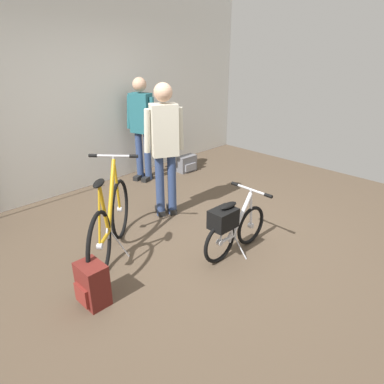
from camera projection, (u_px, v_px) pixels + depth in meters
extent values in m
plane|color=brown|center=(200.00, 240.00, 4.08)|extent=(6.77, 6.77, 0.00)
cube|color=white|center=(77.00, 82.00, 5.03)|extent=(6.77, 0.10, 3.18)
torus|color=black|center=(251.00, 225.00, 3.94)|extent=(0.46, 0.05, 0.46)
cylinder|color=#B7B7BC|center=(251.00, 225.00, 3.94)|extent=(0.06, 0.05, 0.06)
torus|color=black|center=(220.00, 242.00, 3.61)|extent=(0.46, 0.05, 0.46)
cylinder|color=#B7B7BC|center=(220.00, 242.00, 3.61)|extent=(0.06, 0.05, 0.06)
cylinder|color=silver|center=(226.00, 239.00, 3.67)|extent=(0.20, 0.04, 0.05)
cylinder|color=silver|center=(241.00, 215.00, 3.75)|extent=(0.32, 0.05, 0.45)
cylinder|color=silver|center=(230.00, 222.00, 3.64)|extent=(0.12, 0.04, 0.38)
cylinder|color=silver|center=(226.00, 239.00, 3.67)|extent=(0.20, 0.03, 0.04)
cylinder|color=silver|center=(251.00, 210.00, 3.85)|extent=(0.07, 0.03, 0.41)
cylinder|color=silver|center=(224.00, 225.00, 3.57)|extent=(0.14, 0.02, 0.37)
ellipsoid|color=black|center=(228.00, 206.00, 3.53)|extent=(0.22, 0.10, 0.05)
cylinder|color=#B7B7BC|center=(251.00, 191.00, 3.74)|extent=(0.03, 0.03, 0.04)
cylinder|color=#B7B7BC|center=(251.00, 190.00, 3.74)|extent=(0.04, 0.44, 0.03)
cylinder|color=black|center=(268.00, 196.00, 3.59)|extent=(0.04, 0.09, 0.04)
cylinder|color=black|center=(235.00, 184.00, 3.88)|extent=(0.04, 0.09, 0.04)
cylinder|color=#B7B7BC|center=(232.00, 237.00, 3.74)|extent=(0.14, 0.02, 0.14)
cylinder|color=#B7B7BC|center=(240.00, 248.00, 3.75)|extent=(0.02, 0.19, 0.22)
cube|color=black|center=(223.00, 219.00, 3.53)|extent=(0.28, 0.21, 0.20)
torus|color=black|center=(120.00, 209.00, 4.05)|extent=(0.54, 0.49, 0.69)
cylinder|color=#B7B7BC|center=(120.00, 209.00, 4.05)|extent=(0.08, 0.08, 0.06)
torus|color=black|center=(100.00, 246.00, 3.32)|extent=(0.54, 0.49, 0.69)
cylinder|color=#B7B7BC|center=(100.00, 246.00, 3.32)|extent=(0.08, 0.08, 0.06)
cylinder|color=#BF8C14|center=(104.00, 239.00, 3.46)|extent=(0.25, 0.23, 0.05)
cylinder|color=#BF8C14|center=(111.00, 195.00, 3.68)|extent=(0.38, 0.34, 0.67)
cylinder|color=#BF8C14|center=(104.00, 210.00, 3.43)|extent=(0.15, 0.14, 0.58)
cylinder|color=#BF8C14|center=(104.00, 239.00, 3.46)|extent=(0.24, 0.22, 0.04)
cylinder|color=#BF8C14|center=(117.00, 185.00, 3.90)|extent=(0.09, 0.08, 0.63)
cylinder|color=#BF8C14|center=(99.00, 216.00, 3.29)|extent=(0.16, 0.15, 0.56)
ellipsoid|color=black|center=(99.00, 183.00, 3.25)|extent=(0.22, 0.21, 0.05)
cylinder|color=#B7B7BC|center=(114.00, 158.00, 3.74)|extent=(0.03, 0.03, 0.04)
cylinder|color=#B7B7BC|center=(113.00, 156.00, 3.73)|extent=(0.31, 0.35, 0.03)
cylinder|color=black|center=(134.00, 156.00, 3.72)|extent=(0.09, 0.09, 0.04)
cylinder|color=black|center=(93.00, 156.00, 3.74)|extent=(0.09, 0.09, 0.04)
cylinder|color=#B7B7BC|center=(109.00, 232.00, 3.61)|extent=(0.11, 0.10, 0.14)
cylinder|color=#B7B7BC|center=(120.00, 244.00, 3.72)|extent=(0.14, 0.16, 0.32)
cylinder|color=navy|center=(139.00, 155.00, 5.78)|extent=(0.11, 0.11, 0.79)
cube|color=black|center=(139.00, 177.00, 5.88)|extent=(0.26, 0.17, 0.07)
cylinder|color=navy|center=(148.00, 157.00, 5.72)|extent=(0.11, 0.11, 0.79)
cube|color=black|center=(147.00, 178.00, 5.82)|extent=(0.26, 0.17, 0.07)
cube|color=#23606B|center=(141.00, 113.00, 5.47)|extent=(0.30, 0.37, 0.61)
cylinder|color=#23606B|center=(129.00, 112.00, 5.53)|extent=(0.12, 0.09, 0.52)
cylinder|color=#23606B|center=(152.00, 114.00, 5.37)|extent=(0.12, 0.13, 0.52)
sphere|color=tan|center=(139.00, 84.00, 5.30)|extent=(0.21, 0.21, 0.21)
cylinder|color=navy|center=(172.00, 185.00, 4.56)|extent=(0.11, 0.11, 0.82)
cube|color=black|center=(172.00, 209.00, 4.76)|extent=(0.19, 0.25, 0.07)
cylinder|color=navy|center=(160.00, 186.00, 4.52)|extent=(0.11, 0.11, 0.82)
cube|color=black|center=(160.00, 211.00, 4.71)|extent=(0.19, 0.25, 0.07)
cube|color=beige|center=(164.00, 130.00, 4.25)|extent=(0.38, 0.32, 0.63)
cylinder|color=beige|center=(180.00, 129.00, 4.32)|extent=(0.13, 0.11, 0.54)
cylinder|color=beige|center=(147.00, 131.00, 4.20)|extent=(0.08, 0.11, 0.54)
sphere|color=tan|center=(163.00, 92.00, 4.07)|extent=(0.22, 0.22, 0.22)
cube|color=slate|center=(187.00, 163.00, 6.19)|extent=(0.35, 0.19, 0.28)
cube|color=gray|center=(191.00, 167.00, 6.14)|extent=(0.24, 0.04, 0.12)
cube|color=maroon|center=(93.00, 284.00, 3.04)|extent=(0.20, 0.27, 0.40)
cube|color=maroon|center=(82.00, 296.00, 2.99)|extent=(0.03, 0.19, 0.18)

